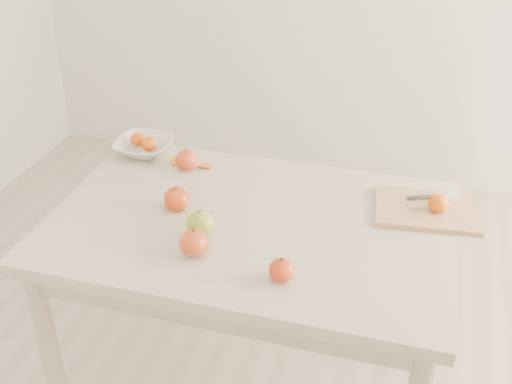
# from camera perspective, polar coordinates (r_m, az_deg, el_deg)

# --- Properties ---
(table) EXTENTS (1.20, 0.80, 0.75)m
(table) POSITION_cam_1_polar(r_m,az_deg,el_deg) (1.97, -0.41, -4.94)
(table) COLOR beige
(table) RESTS_ON ground
(cutting_board) EXTENTS (0.33, 0.25, 0.02)m
(cutting_board) POSITION_cam_1_polar(r_m,az_deg,el_deg) (2.01, 14.96, -1.57)
(cutting_board) COLOR tan
(cutting_board) RESTS_ON table
(board_tangerine) EXTENTS (0.06, 0.06, 0.05)m
(board_tangerine) POSITION_cam_1_polar(r_m,az_deg,el_deg) (1.99, 15.93, -0.95)
(board_tangerine) COLOR #D45A07
(board_tangerine) RESTS_ON cutting_board
(fruit_bowl) EXTENTS (0.20, 0.20, 0.05)m
(fruit_bowl) POSITION_cam_1_polar(r_m,az_deg,el_deg) (2.32, -9.95, 4.00)
(fruit_bowl) COLOR white
(fruit_bowl) RESTS_ON table
(bowl_tangerine_near) EXTENTS (0.06, 0.06, 0.05)m
(bowl_tangerine_near) POSITION_cam_1_polar(r_m,az_deg,el_deg) (2.33, -10.45, 4.63)
(bowl_tangerine_near) COLOR #C85007
(bowl_tangerine_near) RESTS_ON fruit_bowl
(bowl_tangerine_far) EXTENTS (0.06, 0.06, 0.05)m
(bowl_tangerine_far) POSITION_cam_1_polar(r_m,az_deg,el_deg) (2.29, -9.47, 4.21)
(bowl_tangerine_far) COLOR #D84A07
(bowl_tangerine_far) RESTS_ON fruit_bowl
(orange_peel_a) EXTENTS (0.07, 0.07, 0.01)m
(orange_peel_a) POSITION_cam_1_polar(r_m,az_deg,el_deg) (2.25, -6.80, 2.72)
(orange_peel_a) COLOR orange
(orange_peel_a) RESTS_ON table
(orange_peel_b) EXTENTS (0.05, 0.04, 0.01)m
(orange_peel_b) POSITION_cam_1_polar(r_m,az_deg,el_deg) (2.21, -4.48, 2.28)
(orange_peel_b) COLOR #EB5D10
(orange_peel_b) RESTS_ON table
(paring_knife) EXTENTS (0.16, 0.08, 0.01)m
(paring_knife) POSITION_cam_1_polar(r_m,az_deg,el_deg) (2.07, 16.41, -0.37)
(paring_knife) COLOR white
(paring_knife) RESTS_ON cutting_board
(apple_green) EXTENTS (0.08, 0.08, 0.07)m
(apple_green) POSITION_cam_1_polar(r_m,az_deg,el_deg) (1.84, -4.96, -2.80)
(apple_green) COLOR #699415
(apple_green) RESTS_ON table
(apple_red_c) EXTENTS (0.08, 0.08, 0.07)m
(apple_red_c) POSITION_cam_1_polar(r_m,az_deg,el_deg) (1.76, -5.52, -4.51)
(apple_red_c) COLOR maroon
(apple_red_c) RESTS_ON table
(apple_red_b) EXTENTS (0.08, 0.08, 0.07)m
(apple_red_b) POSITION_cam_1_polar(r_m,az_deg,el_deg) (1.96, -7.06, -0.63)
(apple_red_b) COLOR #91020B
(apple_red_b) RESTS_ON table
(apple_red_e) EXTENTS (0.07, 0.07, 0.06)m
(apple_red_e) POSITION_cam_1_polar(r_m,az_deg,el_deg) (1.67, 2.30, -6.95)
(apple_red_e) COLOR maroon
(apple_red_e) RESTS_ON table
(apple_red_a) EXTENTS (0.08, 0.08, 0.07)m
(apple_red_a) POSITION_cam_1_polar(r_m,az_deg,el_deg) (2.19, -6.20, 2.86)
(apple_red_a) COLOR #8F0204
(apple_red_a) RESTS_ON table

